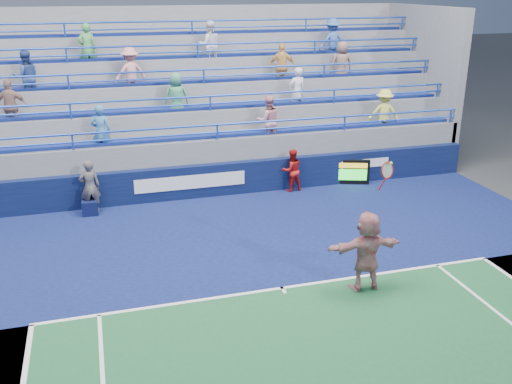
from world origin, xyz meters
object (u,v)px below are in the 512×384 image
object	(u,v)px
serve_speed_board	(351,172)
judge_chair	(90,206)
tennis_player	(367,251)
line_judge	(90,187)
ball_girl	(292,170)

from	to	relation	value
serve_speed_board	judge_chair	size ratio (longest dim) A/B	1.53
tennis_player	line_judge	distance (m)	8.86
serve_speed_board	tennis_player	world-z (taller)	tennis_player
tennis_player	serve_speed_board	bearing A→B (deg)	67.47
serve_speed_board	judge_chair	world-z (taller)	serve_speed_board
serve_speed_board	line_judge	world-z (taller)	line_judge
tennis_player	ball_girl	size ratio (longest dim) A/B	2.09
serve_speed_board	judge_chair	xyz separation A→B (m)	(-8.84, -0.36, -0.18)
ball_girl	judge_chair	bearing A→B (deg)	-2.91
tennis_player	ball_girl	distance (m)	6.77
judge_chair	line_judge	xyz separation A→B (m)	(0.05, 0.11, 0.58)
line_judge	ball_girl	world-z (taller)	line_judge
serve_speed_board	tennis_player	bearing A→B (deg)	-112.53
serve_speed_board	judge_chair	bearing A→B (deg)	-177.69
line_judge	ball_girl	bearing A→B (deg)	175.89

